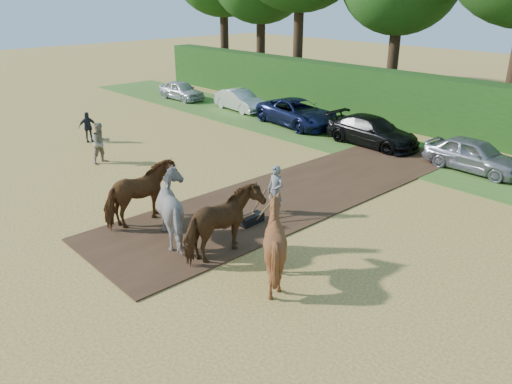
% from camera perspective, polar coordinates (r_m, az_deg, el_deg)
% --- Properties ---
extents(ground, '(120.00, 120.00, 0.00)m').
position_cam_1_polar(ground, '(16.45, -15.52, -4.62)').
color(ground, gold).
rests_on(ground, ground).
extents(earth_strip, '(4.50, 17.00, 0.05)m').
position_cam_1_polar(earth_strip, '(19.23, 5.34, 0.14)').
color(earth_strip, '#472D1C').
rests_on(earth_strip, ground).
extents(grass_verge, '(50.00, 5.00, 0.03)m').
position_cam_1_polar(grass_verge, '(25.37, 13.61, 4.99)').
color(grass_verge, '#38601E').
rests_on(grass_verge, ground).
extents(hedgerow, '(46.00, 1.60, 3.00)m').
position_cam_1_polar(hedgerow, '(28.77, 19.06, 9.44)').
color(hedgerow, '#14380F').
rests_on(hedgerow, ground).
extents(spectator_near, '(0.76, 0.94, 1.82)m').
position_cam_1_polar(spectator_near, '(23.20, -17.30, 5.36)').
color(spectator_near, '#AEA488').
rests_on(spectator_near, ground).
extents(spectator_far, '(0.60, 0.97, 1.53)m').
position_cam_1_polar(spectator_far, '(26.85, -18.68, 7.04)').
color(spectator_far, '#22242D').
rests_on(spectator_far, ground).
extents(plough_team, '(6.85, 5.26, 2.08)m').
position_cam_1_polar(plough_team, '(14.70, -6.05, -2.71)').
color(plough_team, brown).
rests_on(plough_team, ground).
extents(parked_cars, '(36.14, 3.28, 1.49)m').
position_cam_1_polar(parked_cars, '(24.74, 15.92, 6.03)').
color(parked_cars, '#B7B9BE').
rests_on(parked_cars, ground).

